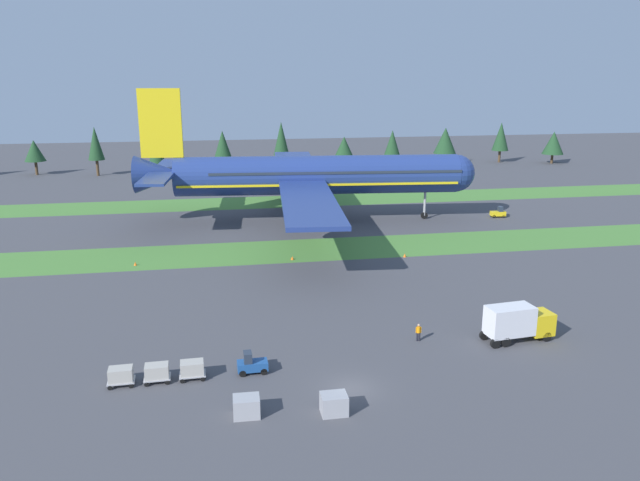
{
  "coord_description": "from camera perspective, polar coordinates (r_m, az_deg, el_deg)",
  "views": [
    {
      "loc": [
        -10.55,
        -45.08,
        25.08
      ],
      "look_at": [
        3.03,
        31.92,
        4.0
      ],
      "focal_mm": 34.97,
      "sensor_mm": 36.0,
      "label": 1
    }
  ],
  "objects": [
    {
      "name": "ground_plane",
      "position": [
        52.66,
        2.87,
        -13.37
      ],
      "size": [
        400.0,
        400.0,
        0.0
      ],
      "primitive_type": "plane",
      "color": "#47474C"
    },
    {
      "name": "cargo_dolly_lead",
      "position": [
        54.8,
        -11.62,
        -11.4
      ],
      "size": [
        2.24,
        1.56,
        1.55
      ],
      "rotation": [
        0.0,
        0.0,
        -1.54
      ],
      "color": "#A3A3A8",
      "rests_on": "ground"
    },
    {
      "name": "catering_truck",
      "position": [
        63.32,
        17.65,
        -7.08
      ],
      "size": [
        7.16,
        3.04,
        3.58
      ],
      "rotation": [
        0.0,
        0.0,
        -1.46
      ],
      "color": "yellow",
      "rests_on": "ground"
    },
    {
      "name": "cargo_dolly_second",
      "position": [
        54.93,
        -14.71,
        -11.54
      ],
      "size": [
        2.24,
        1.56,
        1.55
      ],
      "rotation": [
        0.0,
        0.0,
        -1.54
      ],
      "color": "#A3A3A8",
      "rests_on": "ground"
    },
    {
      "name": "grass_strip_far",
      "position": [
        125.69,
        -4.99,
        3.52
      ],
      "size": [
        320.0,
        11.98,
        0.01
      ],
      "primitive_type": "cube",
      "color": "#4C8438",
      "rests_on": "ground"
    },
    {
      "name": "pushback_tractor",
      "position": [
        116.29,
        16.01,
        2.45
      ],
      "size": [
        2.7,
        1.52,
        1.97
      ],
      "rotation": [
        0.0,
        0.0,
        1.48
      ],
      "color": "yellow",
      "rests_on": "ground"
    },
    {
      "name": "uld_container_1",
      "position": [
        48.85,
        1.29,
        -14.73
      ],
      "size": [
        2.01,
        1.61,
        1.58
      ],
      "primitive_type": "cube",
      "rotation": [
        0.0,
        0.0,
        0.0
      ],
      "color": "#A3A3A8",
      "rests_on": "ground"
    },
    {
      "name": "taxiway_marker_0",
      "position": [
        88.47,
        7.76,
        -1.35
      ],
      "size": [
        0.44,
        0.44,
        0.52
      ],
      "primitive_type": "cone",
      "color": "orange",
      "rests_on": "ground"
    },
    {
      "name": "cargo_dolly_third",
      "position": [
        55.21,
        -17.77,
        -11.64
      ],
      "size": [
        2.24,
        1.56,
        1.55
      ],
      "rotation": [
        0.0,
        0.0,
        -1.54
      ],
      "color": "#A3A3A8",
      "rests_on": "ground"
    },
    {
      "name": "uld_container_0",
      "position": [
        48.86,
        -6.75,
        -14.86
      ],
      "size": [
        2.04,
        1.65,
        1.54
      ],
      "primitive_type": "cube",
      "rotation": [
        0.0,
        0.0,
        -0.03
      ],
      "color": "#A3A3A8",
      "rests_on": "ground"
    },
    {
      "name": "airliner",
      "position": [
        107.51,
        -1.01,
        6.02
      ],
      "size": [
        58.41,
        72.19,
        22.68
      ],
      "rotation": [
        0.0,
        0.0,
        -1.66
      ],
      "color": "navy",
      "rests_on": "ground"
    },
    {
      "name": "ground_crew_marshaller",
      "position": [
        61.43,
        9.0,
        -8.24
      ],
      "size": [
        0.56,
        0.36,
        1.74
      ],
      "rotation": [
        0.0,
        0.0,
        3.05
      ],
      "color": "black",
      "rests_on": "ground"
    },
    {
      "name": "distant_tree_line",
      "position": [
        167.9,
        -3.48,
        8.79
      ],
      "size": [
        178.66,
        10.18,
        12.72
      ],
      "color": "#4C3823",
      "rests_on": "ground"
    },
    {
      "name": "grass_strip_near",
      "position": [
        90.91,
        -2.95,
        -0.94
      ],
      "size": [
        320.0,
        11.98,
        0.01
      ],
      "primitive_type": "cube",
      "color": "#4C8438",
      "rests_on": "ground"
    },
    {
      "name": "taxiway_marker_1",
      "position": [
        87.49,
        -16.55,
        -2.05
      ],
      "size": [
        0.44,
        0.44,
        0.49
      ],
      "primitive_type": "cone",
      "color": "orange",
      "rests_on": "ground"
    },
    {
      "name": "baggage_tug",
      "position": [
        54.99,
        -6.28,
        -11.19
      ],
      "size": [
        2.64,
        1.37,
        1.97
      ],
      "rotation": [
        0.0,
        0.0,
        -1.54
      ],
      "color": "#1E4C8E",
      "rests_on": "ground"
    },
    {
      "name": "taxiway_marker_2",
      "position": [
        86.53,
        -2.55,
        -1.6
      ],
      "size": [
        0.44,
        0.44,
        0.51
      ],
      "primitive_type": "cone",
      "color": "orange",
      "rests_on": "ground"
    }
  ]
}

